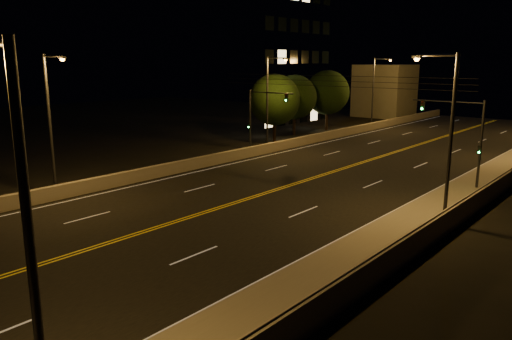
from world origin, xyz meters
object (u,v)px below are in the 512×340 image
Objects in this scene: streetlight_4 at (51,117)px; tree_1 at (294,97)px; tree_0 at (275,100)px; streetlight_1 at (447,128)px; streetlight_5 at (269,98)px; traffic_signal_right at (467,134)px; traffic_signal_left at (258,115)px; streetlight_6 at (375,88)px; building_tower at (228,16)px; streetlight_0 at (23,247)px; tree_2 at (327,92)px.

streetlight_4 reaches higher than tree_1.
streetlight_1 is at bearing -33.67° from tree_0.
streetlight_5 reaches higher than traffic_signal_right.
traffic_signal_left is at bearing -67.09° from tree_1.
traffic_signal_right is at bearing 0.00° from traffic_signal_left.
building_tower reaches higher than streetlight_6.
traffic_signal_left is (-20.35, 31.66, -1.41)m from streetlight_0.
tree_1 is at bearing -9.73° from building_tower.
tree_0 is at bearing 121.76° from streetlight_0.
streetlight_5 is at bearing -90.00° from streetlight_6.
streetlight_4 is at bearing -93.23° from traffic_signal_left.
streetlight_4 is at bearing -90.00° from streetlight_5.
tree_0 is at bearing 96.04° from streetlight_4.
traffic_signal_right is (-1.50, 8.57, -1.41)m from streetlight_1.
traffic_signal_right is at bearing -8.83° from streetlight_5.
tree_2 is (-25.76, 29.32, -0.48)m from streetlight_1.
streetlight_1 is (0.00, 23.09, 0.00)m from streetlight_0.
streetlight_1 is 1.20× the size of tree_2.
streetlight_1 is 22.13m from traffic_signal_left.
building_tower is (-39.30, 48.10, 9.64)m from streetlight_0.
streetlight_1 is 40.40m from streetlight_6.
streetlight_6 reaches higher than traffic_signal_right.
streetlight_0 reaches higher than traffic_signal_right.
streetlight_4 is 40.55m from tree_2.
traffic_signal_left is 27.40m from building_tower.
tree_1 is at bearing 150.23° from traffic_signal_right.
streetlight_6 is at bearing 48.77° from tree_2.
streetlight_4 reaches higher than tree_0.
tree_1 is (-4.90, 11.11, -0.76)m from streetlight_5.
tree_2 reaches higher than tree_1.
tree_1 is (12.94, -2.22, -10.40)m from building_tower.
building_tower is (-39.30, 25.00, 9.64)m from streetlight_1.
streetlight_1 is 47.56m from building_tower.
streetlight_6 is at bearing 80.94° from tree_0.
building_tower is 4.10× the size of tree_0.
streetlight_0 is at bearing -69.48° from streetlight_6.
tree_2 is at bearing 103.72° from streetlight_5.
building_tower is 4.00× the size of tree_2.
streetlight_0 is 46.23m from tree_0.
tree_0 reaches higher than tree_1.
streetlight_5 is 24.27m from building_tower.
tree_1 is (-4.90, -11.45, -0.76)m from streetlight_6.
streetlight_4 is at bearing -83.90° from tree_2.
tree_0 is 0.97× the size of tree_2.
traffic_signal_right is 18.85m from traffic_signal_left.
tree_0 is at bearing -83.77° from tree_2.
traffic_signal_left is at bearing 86.77° from streetlight_4.
streetlight_5 reaches higher than tree_0.
streetlight_4 is at bearing -83.96° from tree_0.
streetlight_0 is at bearing -50.75° from building_tower.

